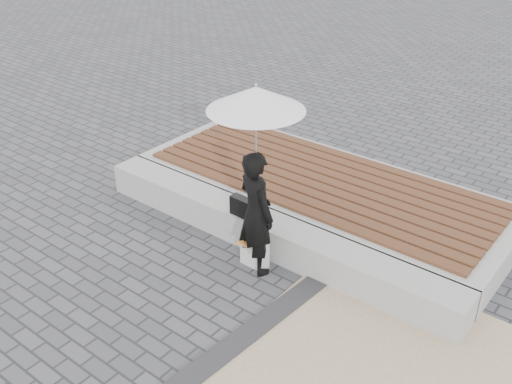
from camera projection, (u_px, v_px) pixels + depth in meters
ground at (173, 315)px, 6.15m from camera, size 80.00×80.00×0.00m
edging_band at (192, 377)px, 5.39m from camera, size 0.61×5.20×0.04m
seating_ledge at (267, 232)px, 7.15m from camera, size 5.00×0.45×0.40m
timber_platform at (321, 194)px, 7.97m from camera, size 5.00×2.00×0.40m
timber_decking at (322, 179)px, 7.86m from camera, size 4.60×1.80×0.04m
woman at (256, 213)px, 6.51m from camera, size 0.62×0.51×1.47m
parasol at (256, 99)px, 5.86m from camera, size 1.00×1.00×1.28m
handbag at (243, 207)px, 7.03m from camera, size 0.34×0.13×0.24m
canvas_tote at (255, 253)px, 6.82m from camera, size 0.33×0.14×0.34m
magazine at (252, 242)px, 6.70m from camera, size 0.34×0.28×0.01m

